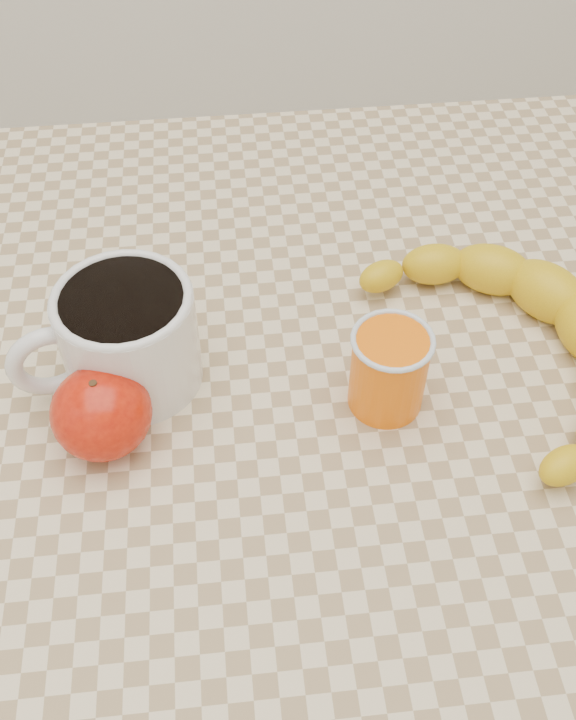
{
  "coord_description": "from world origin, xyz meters",
  "views": [
    {
      "loc": [
        -0.05,
        -0.43,
        1.27
      ],
      "look_at": [
        0.0,
        0.0,
        0.77
      ],
      "focal_mm": 40.0,
      "sensor_mm": 36.0,
      "label": 1
    }
  ],
  "objects": [
    {
      "name": "banana",
      "position": [
        0.19,
        -0.0,
        0.78
      ],
      "size": [
        0.37,
        0.42,
        0.05
      ],
      "primitive_type": null,
      "rotation": [
        0.0,
        0.0,
        0.25
      ],
      "color": "yellow",
      "rests_on": "table"
    },
    {
      "name": "ground",
      "position": [
        0.0,
        0.0,
        0.0
      ],
      "size": [
        3.0,
        3.0,
        0.0
      ],
      "primitive_type": "plane",
      "color": "tan",
      "rests_on": "ground"
    },
    {
      "name": "coffee_mug",
      "position": [
        -0.13,
        0.01,
        0.8
      ],
      "size": [
        0.16,
        0.14,
        0.09
      ],
      "color": "white",
      "rests_on": "table"
    },
    {
      "name": "table",
      "position": [
        0.0,
        0.0,
        0.66
      ],
      "size": [
        0.8,
        0.8,
        0.75
      ],
      "color": "beige",
      "rests_on": "ground"
    },
    {
      "name": "apple",
      "position": [
        -0.15,
        -0.05,
        0.79
      ],
      "size": [
        0.08,
        0.08,
        0.07
      ],
      "color": "#A20F05",
      "rests_on": "table"
    },
    {
      "name": "orange_juice_glass",
      "position": [
        0.08,
        -0.03,
        0.79
      ],
      "size": [
        0.06,
        0.06,
        0.08
      ],
      "color": "#FF6B08",
      "rests_on": "table"
    }
  ]
}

